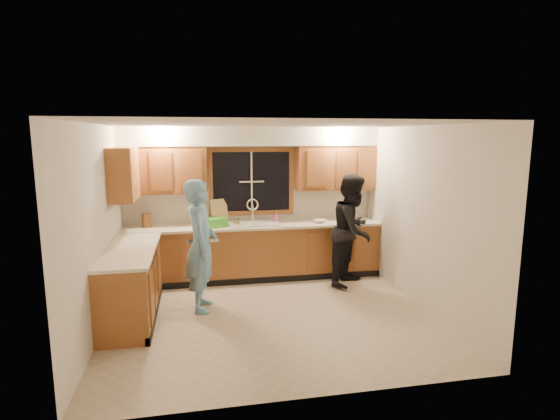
# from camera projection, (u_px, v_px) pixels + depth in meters

# --- Properties ---
(floor) EXTENTS (4.20, 4.20, 0.00)m
(floor) POSITION_uv_depth(u_px,v_px,m) (271.00, 315.00, 5.81)
(floor) COLOR #B7A58D
(floor) RESTS_ON ground
(ceiling) EXTENTS (4.20, 4.20, 0.00)m
(ceiling) POSITION_uv_depth(u_px,v_px,m) (270.00, 124.00, 5.39)
(ceiling) COLOR silver
(wall_back) EXTENTS (4.20, 0.00, 4.20)m
(wall_back) POSITION_uv_depth(u_px,v_px,m) (252.00, 202.00, 7.44)
(wall_back) COLOR beige
(wall_back) RESTS_ON ground
(wall_left) EXTENTS (0.00, 3.80, 3.80)m
(wall_left) POSITION_uv_depth(u_px,v_px,m) (97.00, 230.00, 5.21)
(wall_left) COLOR beige
(wall_left) RESTS_ON ground
(wall_right) EXTENTS (0.00, 3.80, 3.80)m
(wall_right) POSITION_uv_depth(u_px,v_px,m) (421.00, 218.00, 6.00)
(wall_right) COLOR beige
(wall_right) RESTS_ON ground
(base_cabinets_back) EXTENTS (4.20, 0.60, 0.88)m
(base_cabinets_back) POSITION_uv_depth(u_px,v_px,m) (255.00, 252.00, 7.28)
(base_cabinets_back) COLOR #97592C
(base_cabinets_back) RESTS_ON ground
(base_cabinets_left) EXTENTS (0.60, 1.90, 0.88)m
(base_cabinets_left) POSITION_uv_depth(u_px,v_px,m) (132.00, 284.00, 5.74)
(base_cabinets_left) COLOR #97592C
(base_cabinets_left) RESTS_ON ground
(countertop_back) EXTENTS (4.20, 0.63, 0.04)m
(countertop_back) POSITION_uv_depth(u_px,v_px,m) (254.00, 226.00, 7.19)
(countertop_back) COLOR #F4E8CD
(countertop_back) RESTS_ON base_cabinets_back
(countertop_left) EXTENTS (0.63, 1.90, 0.04)m
(countertop_left) POSITION_uv_depth(u_px,v_px,m) (131.00, 250.00, 5.66)
(countertop_left) COLOR #F4E8CD
(countertop_left) RESTS_ON base_cabinets_left
(upper_cabinets_left) EXTENTS (1.35, 0.33, 0.75)m
(upper_cabinets_left) POSITION_uv_depth(u_px,v_px,m) (163.00, 170.00, 6.92)
(upper_cabinets_left) COLOR #97592C
(upper_cabinets_left) RESTS_ON wall_back
(upper_cabinets_right) EXTENTS (1.35, 0.33, 0.75)m
(upper_cabinets_right) POSITION_uv_depth(u_px,v_px,m) (335.00, 168.00, 7.45)
(upper_cabinets_right) COLOR #97592C
(upper_cabinets_right) RESTS_ON wall_back
(upper_cabinets_return) EXTENTS (0.33, 0.90, 0.75)m
(upper_cabinets_return) POSITION_uv_depth(u_px,v_px,m) (124.00, 174.00, 6.23)
(upper_cabinets_return) COLOR #97592C
(upper_cabinets_return) RESTS_ON wall_left
(soffit) EXTENTS (4.20, 0.35, 0.30)m
(soffit) POSITION_uv_depth(u_px,v_px,m) (252.00, 137.00, 7.09)
(soffit) COLOR white
(soffit) RESTS_ON wall_back
(window_frame) EXTENTS (1.44, 0.03, 1.14)m
(window_frame) POSITION_uv_depth(u_px,v_px,m) (252.00, 182.00, 7.37)
(window_frame) COLOR black
(window_frame) RESTS_ON wall_back
(sink) EXTENTS (0.86, 0.52, 0.57)m
(sink) POSITION_uv_depth(u_px,v_px,m) (254.00, 228.00, 7.22)
(sink) COLOR silver
(sink) RESTS_ON countertop_back
(dishwasher) EXTENTS (0.60, 0.56, 0.82)m
(dishwasher) POSITION_uv_depth(u_px,v_px,m) (203.00, 257.00, 7.12)
(dishwasher) COLOR white
(dishwasher) RESTS_ON floor
(stove) EXTENTS (0.58, 0.75, 0.90)m
(stove) POSITION_uv_depth(u_px,v_px,m) (125.00, 299.00, 5.18)
(stove) COLOR white
(stove) RESTS_ON floor
(man) EXTENTS (0.48, 0.68, 1.80)m
(man) POSITION_uv_depth(u_px,v_px,m) (201.00, 246.00, 5.89)
(man) COLOR #679BC3
(man) RESTS_ON floor
(woman) EXTENTS (1.08, 1.09, 1.78)m
(woman) POSITION_uv_depth(u_px,v_px,m) (353.00, 230.00, 6.93)
(woman) COLOR black
(woman) RESTS_ON floor
(knife_block) EXTENTS (0.15, 0.14, 0.22)m
(knife_block) POSITION_uv_depth(u_px,v_px,m) (147.00, 220.00, 6.99)
(knife_block) COLOR brown
(knife_block) RESTS_ON countertop_back
(cutting_board) EXTENTS (0.32, 0.22, 0.40)m
(cutting_board) POSITION_uv_depth(u_px,v_px,m) (219.00, 211.00, 7.28)
(cutting_board) COLOR tan
(cutting_board) RESTS_ON countertop_back
(dish_crate) EXTENTS (0.38, 0.37, 0.14)m
(dish_crate) POSITION_uv_depth(u_px,v_px,m) (215.00, 222.00, 7.02)
(dish_crate) COLOR green
(dish_crate) RESTS_ON countertop_back
(soap_bottle) EXTENTS (0.09, 0.10, 0.17)m
(soap_bottle) POSITION_uv_depth(u_px,v_px,m) (276.00, 217.00, 7.40)
(soap_bottle) COLOR #EF5B8C
(soap_bottle) RESTS_ON countertop_back
(bowl) EXTENTS (0.22, 0.22, 0.05)m
(bowl) POSITION_uv_depth(u_px,v_px,m) (320.00, 221.00, 7.33)
(bowl) COLOR silver
(bowl) RESTS_ON countertop_back
(can_left) EXTENTS (0.09, 0.09, 0.13)m
(can_left) POSITION_uv_depth(u_px,v_px,m) (239.00, 223.00, 7.00)
(can_left) COLOR beige
(can_left) RESTS_ON countertop_back
(can_right) EXTENTS (0.08, 0.08, 0.11)m
(can_right) POSITION_uv_depth(u_px,v_px,m) (236.00, 223.00, 7.02)
(can_right) COLOR beige
(can_right) RESTS_ON countertop_back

